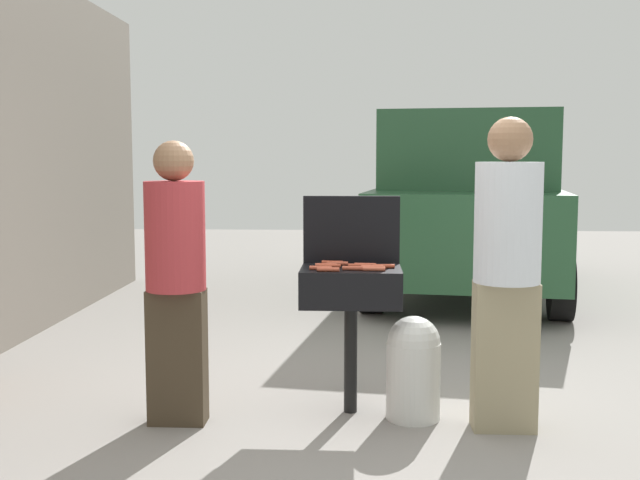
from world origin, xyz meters
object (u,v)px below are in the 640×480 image
at_px(propane_tank, 413,366).
at_px(hot_dog_5, 332,263).
at_px(hot_dog_4, 337,264).
at_px(hot_dog_10, 374,269).
at_px(person_left, 176,272).
at_px(parked_minivan, 467,203).
at_px(hot_dog_9, 384,266).
at_px(hot_dog_1, 359,266).
at_px(hot_dog_11, 328,269).
at_px(bbq_grill, 351,291).
at_px(hot_dog_2, 330,266).
at_px(hot_dog_6, 372,267).
at_px(person_right, 507,263).
at_px(hot_dog_7, 374,268).
at_px(hot_dog_8, 326,265).
at_px(hot_dog_12, 321,268).
at_px(hot_dog_0, 354,268).
at_px(hot_dog_3, 365,265).

bearing_deg(propane_tank, hot_dog_5, 154.51).
height_order(hot_dog_4, hot_dog_10, same).
height_order(person_left, parked_minivan, parked_minivan).
distance_m(hot_dog_9, parked_minivan, 4.51).
height_order(hot_dog_1, hot_dog_11, same).
relative_size(bbq_grill, parked_minivan, 0.19).
relative_size(hot_dog_9, hot_dog_11, 1.00).
bearing_deg(parked_minivan, hot_dog_9, 84.35).
height_order(hot_dog_2, hot_dog_5, same).
bearing_deg(hot_dog_10, hot_dog_1, 124.46).
relative_size(hot_dog_6, person_right, 0.07).
bearing_deg(hot_dog_10, parked_minivan, 75.49).
xyz_separation_m(hot_dog_4, hot_dog_5, (-0.03, 0.04, 0.00)).
height_order(bbq_grill, hot_dog_11, hot_dog_11).
relative_size(hot_dog_5, propane_tank, 0.21).
bearing_deg(hot_dog_5, hot_dog_2, -94.11).
bearing_deg(hot_dog_7, hot_dog_6, 101.41).
xyz_separation_m(hot_dog_4, hot_dog_9, (0.28, -0.10, 0.00)).
bearing_deg(hot_dog_1, parked_minivan, 74.03).
bearing_deg(hot_dog_8, hot_dog_6, -12.48).
bearing_deg(hot_dog_8, hot_dog_12, -102.74).
xyz_separation_m(bbq_grill, hot_dog_9, (0.19, -0.01, 0.15)).
bearing_deg(hot_dog_0, hot_dog_7, 8.81).
xyz_separation_m(hot_dog_0, hot_dog_11, (-0.15, -0.06, 0.00)).
distance_m(hot_dog_11, hot_dog_12, 0.08).
bearing_deg(propane_tank, hot_dog_3, 154.44).
height_order(hot_dog_0, hot_dog_11, same).
distance_m(hot_dog_2, hot_dog_11, 0.14).
height_order(hot_dog_0, hot_dog_4, same).
height_order(hot_dog_6, hot_dog_7, same).
relative_size(hot_dog_1, hot_dog_3, 1.00).
relative_size(hot_dog_7, hot_dog_9, 1.00).
height_order(bbq_grill, hot_dog_4, hot_dog_4).
bearing_deg(hot_dog_8, hot_dog_5, 73.39).
xyz_separation_m(hot_dog_9, parked_minivan, (1.10, 4.37, 0.13)).
height_order(hot_dog_6, person_right, person_right).
relative_size(bbq_grill, hot_dog_5, 6.82).
height_order(hot_dog_0, parked_minivan, parked_minivan).
xyz_separation_m(hot_dog_7, propane_tank, (0.24, -0.02, -0.58)).
distance_m(hot_dog_5, propane_tank, 0.79).
bearing_deg(hot_dog_8, hot_dog_9, -4.16).
relative_size(hot_dog_2, hot_dog_11, 1.00).
relative_size(hot_dog_1, hot_dog_4, 1.00).
height_order(hot_dog_0, hot_dog_10, same).
bearing_deg(hot_dog_6, hot_dog_1, 149.99).
bearing_deg(hot_dog_8, hot_dog_4, 49.01).
distance_m(hot_dog_9, propane_tank, 0.61).
height_order(hot_dog_7, hot_dog_8, same).
height_order(hot_dog_3, propane_tank, hot_dog_3).
relative_size(hot_dog_1, hot_dog_7, 1.00).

